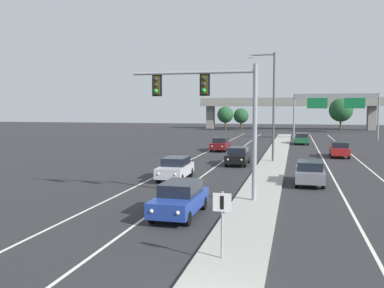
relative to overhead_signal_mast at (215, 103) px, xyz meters
name	(u,v)px	position (x,y,z in m)	size (l,w,h in m)	color
median_island	(263,185)	(2.26, 4.84, -5.22)	(2.40, 110.00, 0.15)	#9E9B93
lane_stripe_oncoming_center	(212,169)	(-2.44, 11.84, -5.29)	(0.14, 100.00, 0.01)	silver
lane_stripe_receding_center	(331,173)	(6.96, 11.84, -5.29)	(0.14, 100.00, 0.01)	silver
edge_stripe_left	(174,168)	(-5.74, 11.84, -5.29)	(0.14, 100.00, 0.01)	silver
edge_stripe_right	(376,175)	(10.26, 11.84, -5.29)	(0.14, 100.00, 0.01)	silver
overhead_signal_mast	(215,103)	(0.00, 0.00, 0.00)	(6.88, 0.44, 7.20)	gray
median_sign_post	(222,215)	(1.97, -9.01, -3.71)	(0.60, 0.10, 2.20)	gray
street_lamp_median	(271,100)	(2.01, 17.28, 0.50)	(2.58, 0.28, 10.00)	#4C4C51
car_oncoming_blue	(180,198)	(-0.98, -3.55, -4.47)	(1.89, 4.50, 1.58)	navy
car_oncoming_silver	(175,168)	(-4.00, 6.12, -4.47)	(1.91, 4.51, 1.58)	#B7B7BC
car_oncoming_black	(238,156)	(-0.73, 15.01, -4.47)	(1.84, 4.48, 1.58)	black
car_oncoming_darkred	(221,144)	(-4.41, 26.86, -4.47)	(1.84, 4.48, 1.58)	#5B0F14
car_receding_grey	(310,172)	(5.19, 6.40, -4.47)	(1.86, 4.48, 1.58)	slate
car_receding_red	(339,149)	(8.70, 23.45, -4.47)	(1.92, 4.51, 1.58)	maroon
car_receding_green	(301,139)	(5.06, 38.65, -4.47)	(1.93, 4.51, 1.58)	#195633
highway_sign_gantry	(336,102)	(10.46, 49.41, 0.87)	(13.28, 0.42, 7.50)	gray
overpass_bridge	(288,106)	(2.26, 82.93, 0.49)	(42.40, 6.40, 7.65)	gray
tree_far_left_a	(241,116)	(-8.32, 76.89, -1.96)	(3.54, 3.54, 5.12)	#4C3823
tree_far_right_b	(341,110)	(13.57, 72.35, -0.57)	(4.99, 4.99, 7.22)	#4C3823
tree_far_left_b	(225,115)	(-11.90, 75.67, -1.69)	(3.82, 3.82, 5.52)	#4C3823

